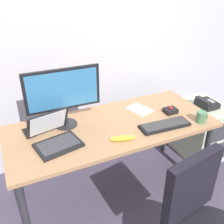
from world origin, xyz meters
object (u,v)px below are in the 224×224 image
(trackball_mouse, at_px, (170,110))
(paper_notepad, at_px, (139,110))
(laptop, at_px, (54,137))
(desk_phone, at_px, (207,103))
(coffee_mug, at_px, (201,117))
(file_cabinet, at_px, (201,130))
(banana, at_px, (123,138))
(monitor_main, at_px, (63,93))
(keyboard, at_px, (165,125))
(cell_phone, at_px, (29,133))

(trackball_mouse, distance_m, paper_notepad, 0.27)
(laptop, xyz_separation_m, trackball_mouse, (1.02, 0.02, -0.03))
(desk_phone, xyz_separation_m, coffee_mug, (-0.42, -0.36, 0.14))
(file_cabinet, xyz_separation_m, trackball_mouse, (-0.56, -0.15, 0.44))
(laptop, bearing_deg, file_cabinet, 5.81)
(desk_phone, height_order, banana, banana)
(file_cabinet, relative_size, paper_notepad, 2.82)
(laptop, distance_m, trackball_mouse, 1.02)
(trackball_mouse, bearing_deg, monitor_main, 168.18)
(monitor_main, bearing_deg, desk_phone, -2.23)
(file_cabinet, distance_m, keyboard, 0.91)
(keyboard, distance_m, laptop, 0.86)
(monitor_main, bearing_deg, keyboard, -26.68)
(monitor_main, relative_size, banana, 3.04)
(paper_notepad, height_order, cell_phone, paper_notepad)
(desk_phone, distance_m, cell_phone, 1.73)
(monitor_main, xyz_separation_m, cell_phone, (-0.30, 0.00, -0.28))
(file_cabinet, relative_size, monitor_main, 1.01)
(monitor_main, bearing_deg, paper_notepad, -2.76)
(monitor_main, height_order, trackball_mouse, monitor_main)
(desk_phone, height_order, trackball_mouse, trackball_mouse)
(desk_phone, distance_m, monitor_main, 1.48)
(paper_notepad, relative_size, cell_phone, 1.46)
(monitor_main, distance_m, cell_phone, 0.41)
(file_cabinet, xyz_separation_m, monitor_main, (-1.44, 0.04, 0.70))
(cell_phone, xyz_separation_m, banana, (0.61, -0.39, 0.02))
(laptop, distance_m, banana, 0.49)
(laptop, xyz_separation_m, banana, (0.46, -0.18, -0.03))
(file_cabinet, distance_m, cell_phone, 1.79)
(monitor_main, bearing_deg, cell_phone, 179.49)
(laptop, height_order, banana, laptop)
(monitor_main, relative_size, keyboard, 1.38)
(file_cabinet, height_order, keyboard, keyboard)
(file_cabinet, xyz_separation_m, keyboard, (-0.74, -0.32, 0.43))
(laptop, xyz_separation_m, cell_phone, (-0.16, 0.20, -0.05))
(file_cabinet, xyz_separation_m, banana, (-1.13, -0.34, 0.44))
(coffee_mug, distance_m, banana, 0.70)
(desk_phone, height_order, cell_phone, cell_phone)
(laptop, bearing_deg, coffee_mug, -10.55)
(trackball_mouse, bearing_deg, banana, -160.79)
(keyboard, distance_m, trackball_mouse, 0.25)
(keyboard, height_order, paper_notepad, keyboard)
(file_cabinet, bearing_deg, laptop, -174.19)
(keyboard, distance_m, paper_notepad, 0.33)
(file_cabinet, distance_m, trackball_mouse, 0.73)
(laptop, bearing_deg, monitor_main, 54.90)
(monitor_main, relative_size, cell_phone, 4.07)
(desk_phone, xyz_separation_m, paper_notepad, (-0.77, 0.02, 0.10))
(monitor_main, relative_size, trackball_mouse, 5.25)
(cell_phone, bearing_deg, monitor_main, -7.65)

